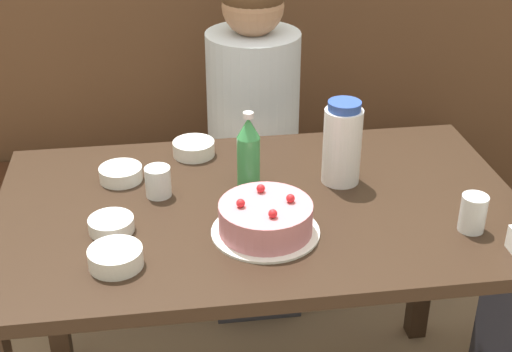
# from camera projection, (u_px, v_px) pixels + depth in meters

# --- Properties ---
(bench_seat) EXTENTS (1.95, 0.38, 0.42)m
(bench_seat) POSITION_uv_depth(u_px,v_px,m) (228.00, 219.00, 2.75)
(bench_seat) COLOR #381E11
(bench_seat) RESTS_ON ground_plane
(dining_table) EXTENTS (1.29, 0.76, 0.77)m
(dining_table) POSITION_uv_depth(u_px,v_px,m) (260.00, 240.00, 1.81)
(dining_table) COLOR black
(dining_table) RESTS_ON ground_plane
(birthday_cake) EXTENTS (0.25, 0.25, 0.10)m
(birthday_cake) POSITION_uv_depth(u_px,v_px,m) (266.00, 219.00, 1.62)
(birthday_cake) COLOR white
(birthday_cake) RESTS_ON dining_table
(water_pitcher) EXTENTS (0.10, 0.10, 0.22)m
(water_pitcher) POSITION_uv_depth(u_px,v_px,m) (342.00, 143.00, 1.81)
(water_pitcher) COLOR white
(water_pitcher) RESTS_ON dining_table
(soju_bottle) EXTENTS (0.06, 0.06, 0.21)m
(soju_bottle) POSITION_uv_depth(u_px,v_px,m) (248.00, 152.00, 1.79)
(soju_bottle) COLOR #388E4C
(soju_bottle) RESTS_ON dining_table
(bowl_soup_white) EXTENTS (0.11, 0.11, 0.04)m
(bowl_soup_white) POSITION_uv_depth(u_px,v_px,m) (121.00, 174.00, 1.85)
(bowl_soup_white) COLOR white
(bowl_soup_white) RESTS_ON dining_table
(bowl_rice_small) EXTENTS (0.12, 0.12, 0.04)m
(bowl_rice_small) POSITION_uv_depth(u_px,v_px,m) (194.00, 148.00, 1.98)
(bowl_rice_small) COLOR white
(bowl_rice_small) RESTS_ON dining_table
(bowl_side_dish) EXTENTS (0.12, 0.12, 0.04)m
(bowl_side_dish) POSITION_uv_depth(u_px,v_px,m) (116.00, 257.00, 1.52)
(bowl_side_dish) COLOR white
(bowl_side_dish) RESTS_ON dining_table
(bowl_sauce_shallow) EXTENTS (0.11, 0.11, 0.03)m
(bowl_sauce_shallow) POSITION_uv_depth(u_px,v_px,m) (111.00, 225.00, 1.64)
(bowl_sauce_shallow) COLOR white
(bowl_sauce_shallow) RESTS_ON dining_table
(glass_water_tall) EXTENTS (0.06, 0.06, 0.09)m
(glass_water_tall) POSITION_uv_depth(u_px,v_px,m) (473.00, 213.00, 1.63)
(glass_water_tall) COLOR silver
(glass_water_tall) RESTS_ON dining_table
(glass_tumbler_short) EXTENTS (0.06, 0.06, 0.08)m
(glass_tumbler_short) POSITION_uv_depth(u_px,v_px,m) (158.00, 182.00, 1.77)
(glass_tumbler_short) COLOR silver
(glass_tumbler_short) RESTS_ON dining_table
(person_pale_blue_shirt) EXTENTS (0.30, 0.34, 1.20)m
(person_pale_blue_shirt) POSITION_uv_depth(u_px,v_px,m) (253.00, 159.00, 2.42)
(person_pale_blue_shirt) COLOR #33333D
(person_pale_blue_shirt) RESTS_ON ground_plane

